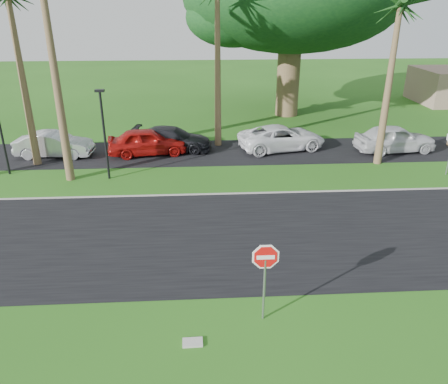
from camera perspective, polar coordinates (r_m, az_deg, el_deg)
name	(u,v)px	position (r m, az deg, el deg)	size (l,w,h in m)	color
ground	(237,263)	(15.72, 1.71, -9.23)	(120.00, 120.00, 0.00)	#245615
road	(233,235)	(17.43, 1.13, -5.65)	(120.00, 8.00, 0.02)	black
parking_strip	(219,152)	(27.06, -0.62, 5.23)	(120.00, 5.00, 0.02)	black
curb	(226,194)	(21.04, 0.27, -0.23)	(120.00, 0.12, 0.06)	gray
stop_sign_near	(265,267)	(12.32, 5.40, -9.71)	(1.05, 0.07, 2.62)	gray
palm_right_near	(400,9)	(25.34, 22.00, 21.26)	(5.00, 5.00, 9.50)	brown
streetlight_left	(0,129)	(25.59, -27.17, 7.35)	(0.45, 0.25, 4.34)	black
streetlight_right	(104,129)	(22.94, -15.41, 7.89)	(0.45, 0.25, 4.64)	black
car_silver	(54,145)	(27.94, -21.30, 5.76)	(1.57, 4.49, 1.48)	#ACADB3
car_red	(148,142)	(26.82, -9.95, 6.47)	(1.89, 4.71, 1.60)	#9D0F0D
car_dark	(172,139)	(27.48, -6.77, 6.88)	(1.99, 4.90, 1.42)	black
car_minivan	(282,138)	(27.65, 7.57, 7.02)	(2.49, 5.40, 1.50)	white
car_pickup	(395,139)	(28.91, 21.42, 6.49)	(1.96, 4.87, 1.66)	silver
utility_slab	(193,342)	(12.55, -4.12, -19.00)	(0.55, 0.35, 0.06)	#A7A79E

